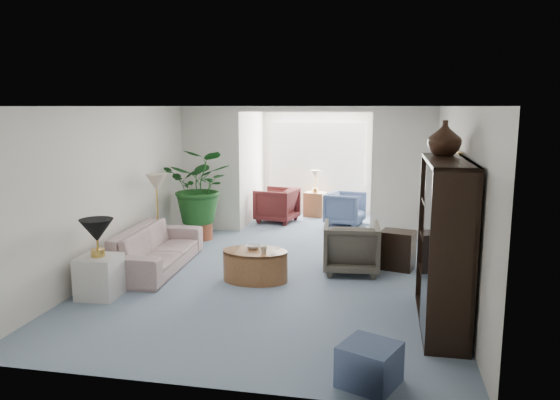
% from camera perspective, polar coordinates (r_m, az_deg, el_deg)
% --- Properties ---
extents(floor, '(6.00, 6.00, 0.00)m').
position_cam_1_polar(floor, '(7.80, -0.86, -8.74)').
color(floor, '#889AB4').
rests_on(floor, ground).
extents(sunroom_floor, '(2.60, 2.60, 0.00)m').
position_cam_1_polar(sunroom_floor, '(11.70, 3.31, -2.41)').
color(sunroom_floor, '#889AB4').
rests_on(sunroom_floor, ground).
extents(back_pier_left, '(1.20, 0.12, 2.50)m').
position_cam_1_polar(back_pier_left, '(10.86, -7.43, 3.26)').
color(back_pier_left, white).
rests_on(back_pier_left, ground).
extents(back_pier_right, '(1.20, 0.12, 2.50)m').
position_cam_1_polar(back_pier_right, '(10.31, 13.07, 2.73)').
color(back_pier_right, white).
rests_on(back_pier_right, ground).
extents(back_header, '(2.60, 0.12, 0.10)m').
position_cam_1_polar(back_header, '(10.34, 2.60, 9.66)').
color(back_header, white).
rests_on(back_header, back_pier_left).
extents(window_pane, '(2.20, 0.02, 1.50)m').
position_cam_1_polar(window_pane, '(12.55, 4.05, 4.89)').
color(window_pane, white).
extents(window_blinds, '(2.20, 0.02, 1.50)m').
position_cam_1_polar(window_blinds, '(12.52, 4.03, 4.88)').
color(window_blinds, white).
extents(framed_picture, '(0.04, 0.50, 0.40)m').
position_cam_1_polar(framed_picture, '(7.23, 18.41, 3.10)').
color(framed_picture, '#B1A28E').
extents(sofa, '(0.96, 2.24, 0.64)m').
position_cam_1_polar(sofa, '(8.57, -13.11, -5.04)').
color(sofa, '#B5A999').
rests_on(sofa, ground).
extents(end_table, '(0.53, 0.53, 0.56)m').
position_cam_1_polar(end_table, '(7.52, -18.73, -7.77)').
color(end_table, silver).
rests_on(end_table, ground).
extents(table_lamp, '(0.44, 0.44, 0.30)m').
position_cam_1_polar(table_lamp, '(7.36, -19.00, -3.10)').
color(table_lamp, black).
rests_on(table_lamp, end_table).
extents(floor_lamp, '(0.36, 0.36, 0.28)m').
position_cam_1_polar(floor_lamp, '(9.17, -13.07, 1.86)').
color(floor_lamp, beige).
rests_on(floor_lamp, ground).
extents(coffee_table, '(1.05, 1.05, 0.45)m').
position_cam_1_polar(coffee_table, '(7.80, -2.66, -7.01)').
color(coffee_table, '#966336').
rests_on(coffee_table, ground).
extents(coffee_bowl, '(0.25, 0.25, 0.05)m').
position_cam_1_polar(coffee_bowl, '(7.83, -2.86, -5.02)').
color(coffee_bowl, silver).
rests_on(coffee_bowl, coffee_table).
extents(coffee_cup, '(0.10, 0.10, 0.09)m').
position_cam_1_polar(coffee_cup, '(7.60, -1.75, -5.35)').
color(coffee_cup, '#B6AE9F').
rests_on(coffee_cup, coffee_table).
extents(wingback_chair, '(0.89, 0.91, 0.77)m').
position_cam_1_polar(wingback_chair, '(8.22, 7.61, -5.03)').
color(wingback_chair, '#5A5447').
rests_on(wingback_chair, ground).
extents(side_table_dark, '(0.59, 0.52, 0.60)m').
position_cam_1_polar(side_table_dark, '(8.53, 12.45, -5.23)').
color(side_table_dark, black).
rests_on(side_table_dark, ground).
extents(entertainment_cabinet, '(0.46, 1.73, 1.92)m').
position_cam_1_polar(entertainment_cabinet, '(6.34, 17.10, -4.52)').
color(entertainment_cabinet, black).
rests_on(entertainment_cabinet, ground).
extents(cabinet_urn, '(0.40, 0.40, 0.42)m').
position_cam_1_polar(cabinet_urn, '(6.66, 17.18, 6.35)').
color(cabinet_urn, '#321B10').
rests_on(cabinet_urn, entertainment_cabinet).
extents(ottoman, '(0.63, 0.63, 0.38)m').
position_cam_1_polar(ottoman, '(5.12, 9.53, -16.94)').
color(ottoman, slate).
rests_on(ottoman, ground).
extents(plant_pot, '(0.40, 0.40, 0.32)m').
position_cam_1_polar(plant_pot, '(10.30, -8.33, -3.29)').
color(plant_pot, brown).
rests_on(plant_pot, ground).
extents(house_plant, '(1.27, 1.10, 1.41)m').
position_cam_1_polar(house_plant, '(10.14, -8.45, 1.48)').
color(house_plant, '#1C531E').
rests_on(house_plant, plant_pot).
extents(sunroom_chair_blue, '(0.91, 0.89, 0.70)m').
position_cam_1_polar(sunroom_chair_blue, '(11.49, 7.00, -0.92)').
color(sunroom_chair_blue, slate).
rests_on(sunroom_chair_blue, ground).
extents(sunroom_chair_maroon, '(0.97, 0.95, 0.75)m').
position_cam_1_polar(sunroom_chair_maroon, '(11.68, -0.35, -0.54)').
color(sunroom_chair_maroon, '#561D1E').
rests_on(sunroom_chair_maroon, ground).
extents(sunroom_table, '(0.52, 0.45, 0.56)m').
position_cam_1_polar(sunroom_table, '(12.30, 3.77, -0.46)').
color(sunroom_table, '#966336').
rests_on(sunroom_table, ground).
extents(shelf_clutter, '(0.30, 1.06, 1.06)m').
position_cam_1_polar(shelf_clutter, '(6.21, 16.79, -3.58)').
color(shelf_clutter, '#4C4946').
rests_on(shelf_clutter, entertainment_cabinet).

